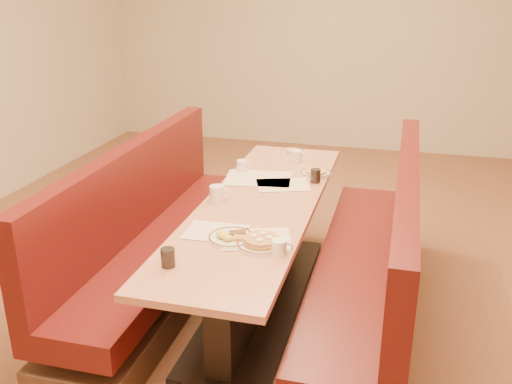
% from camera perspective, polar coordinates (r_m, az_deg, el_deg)
% --- Properties ---
extents(ground, '(8.00, 8.00, 0.00)m').
position_cam_1_polar(ground, '(3.94, 0.31, -11.24)').
color(ground, '#9E6647').
rests_on(ground, ground).
extents(room_envelope, '(6.04, 8.04, 2.82)m').
position_cam_1_polar(room_envelope, '(3.34, 0.37, 18.11)').
color(room_envelope, beige).
rests_on(room_envelope, ground).
extents(diner_table, '(0.70, 2.50, 0.75)m').
position_cam_1_polar(diner_table, '(3.75, 0.32, -6.38)').
color(diner_table, black).
rests_on(diner_table, ground).
extents(booth_left, '(0.55, 2.50, 1.05)m').
position_cam_1_polar(booth_left, '(3.99, -9.96, -5.22)').
color(booth_left, '#4C3326').
rests_on(booth_left, ground).
extents(booth_right, '(0.55, 2.50, 1.05)m').
position_cam_1_polar(booth_right, '(3.67, 11.57, -7.78)').
color(booth_right, '#4C3326').
rests_on(booth_right, ground).
extents(placemat_near_left, '(0.35, 0.27, 0.00)m').
position_cam_1_polar(placemat_near_left, '(3.19, -4.02, -3.98)').
color(placemat_near_left, '#F9E8C3').
rests_on(placemat_near_left, diner_table).
extents(placemat_near_right, '(0.44, 0.38, 0.00)m').
position_cam_1_polar(placemat_near_right, '(3.10, 0.02, -4.69)').
color(placemat_near_right, '#F9E8C3').
rests_on(placemat_near_right, diner_table).
extents(placemat_far_left, '(0.50, 0.40, 0.00)m').
position_cam_1_polar(placemat_far_left, '(4.01, 0.22, 1.37)').
color(placemat_far_left, '#F9E8C3').
rests_on(placemat_far_left, diner_table).
extents(placemat_far_right, '(0.42, 0.37, 0.00)m').
position_cam_1_polar(placemat_far_right, '(3.90, 2.70, 0.73)').
color(placemat_far_right, '#F9E8C3').
rests_on(placemat_far_right, diner_table).
extents(pancake_plate, '(0.27, 0.27, 0.06)m').
position_cam_1_polar(pancake_plate, '(3.02, 0.54, -5.08)').
color(pancake_plate, white).
rests_on(pancake_plate, diner_table).
extents(eggs_plate, '(0.26, 0.26, 0.05)m').
position_cam_1_polar(eggs_plate, '(3.10, -2.53, -4.52)').
color(eggs_plate, white).
rests_on(eggs_plate, diner_table).
extents(extra_plate_mid, '(0.22, 0.22, 0.04)m').
position_cam_1_polar(extra_plate_mid, '(4.12, 6.00, 1.94)').
color(extra_plate_mid, white).
rests_on(extra_plate_mid, diner_table).
extents(extra_plate_far, '(0.20, 0.20, 0.04)m').
position_cam_1_polar(extra_plate_far, '(4.61, 3.68, 4.04)').
color(extra_plate_far, white).
rests_on(extra_plate_far, diner_table).
extents(coffee_mug_a, '(0.11, 0.08, 0.08)m').
position_cam_1_polar(coffee_mug_a, '(2.92, 2.38, -5.55)').
color(coffee_mug_a, white).
rests_on(coffee_mug_a, diner_table).
extents(coffee_mug_b, '(0.13, 0.09, 0.10)m').
position_cam_1_polar(coffee_mug_b, '(3.62, -3.88, -0.11)').
color(coffee_mug_b, white).
rests_on(coffee_mug_b, diner_table).
extents(coffee_mug_c, '(0.12, 0.08, 0.09)m').
position_cam_1_polar(coffee_mug_c, '(4.40, 4.10, 3.63)').
color(coffee_mug_c, white).
rests_on(coffee_mug_c, diner_table).
extents(coffee_mug_d, '(0.11, 0.08, 0.08)m').
position_cam_1_polar(coffee_mug_d, '(4.17, -1.38, 2.67)').
color(coffee_mug_d, white).
rests_on(coffee_mug_d, diner_table).
extents(soda_tumbler_near, '(0.07, 0.07, 0.10)m').
position_cam_1_polar(soda_tumbler_near, '(2.84, -8.80, -6.51)').
color(soda_tumbler_near, black).
rests_on(soda_tumbler_near, diner_table).
extents(soda_tumbler_mid, '(0.07, 0.07, 0.10)m').
position_cam_1_polar(soda_tumbler_mid, '(3.96, 5.96, 1.63)').
color(soda_tumbler_mid, black).
rests_on(soda_tumbler_mid, diner_table).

